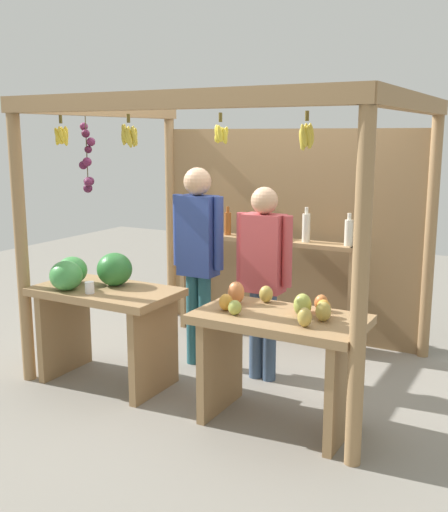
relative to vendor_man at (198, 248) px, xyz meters
name	(u,v)px	position (x,y,z in m)	size (l,w,h in m)	color
ground_plane	(236,366)	(0.31, 0.10, -1.03)	(12.00, 12.00, 0.00)	gray
market_stall	(259,207)	(0.31, 0.54, 0.31)	(2.84, 2.21, 2.25)	#99754C
fruit_counter_left	(100,302)	(-0.49, -0.69, -0.37)	(1.14, 0.66, 1.05)	#99754C
fruit_counter_right	(279,343)	(1.06, -0.68, -0.45)	(1.14, 0.64, 0.94)	#99754C
bottle_shelf_unit	(265,261)	(0.21, 0.89, -0.26)	(1.82, 0.22, 1.32)	#99754C
vendor_man	(198,248)	(0.00, 0.00, 0.00)	(0.48, 0.23, 1.71)	#275F6A
vendor_woman	(264,267)	(0.62, -0.02, -0.09)	(0.48, 0.21, 1.57)	#3F5675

